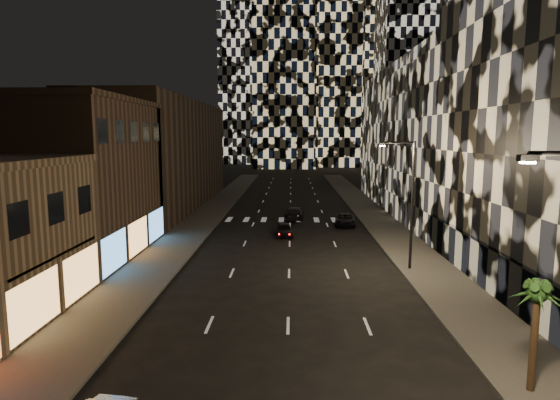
# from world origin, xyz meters

# --- Properties ---
(sidewalk_left) EXTENTS (4.00, 120.00, 0.15)m
(sidewalk_left) POSITION_xyz_m (-10.00, 50.00, 0.07)
(sidewalk_left) COLOR #47443F
(sidewalk_left) RESTS_ON ground
(sidewalk_right) EXTENTS (4.00, 120.00, 0.15)m
(sidewalk_right) POSITION_xyz_m (10.00, 50.00, 0.07)
(sidewalk_right) COLOR #47443F
(sidewalk_right) RESTS_ON ground
(curb_left) EXTENTS (0.20, 120.00, 0.15)m
(curb_left) POSITION_xyz_m (-7.90, 50.00, 0.07)
(curb_left) COLOR #4C4C47
(curb_left) RESTS_ON ground
(curb_right) EXTENTS (0.20, 120.00, 0.15)m
(curb_right) POSITION_xyz_m (7.90, 50.00, 0.07)
(curb_right) COLOR #4C4C47
(curb_right) RESTS_ON ground
(retail_brown) EXTENTS (10.00, 15.00, 12.00)m
(retail_brown) POSITION_xyz_m (-17.00, 33.50, 6.00)
(retail_brown) COLOR #493729
(retail_brown) RESTS_ON ground
(retail_filler_left) EXTENTS (10.00, 40.00, 14.00)m
(retail_filler_left) POSITION_xyz_m (-17.00, 60.00, 7.00)
(retail_filler_left) COLOR #493729
(retail_filler_left) RESTS_ON ground
(midrise_base) EXTENTS (0.60, 25.00, 3.00)m
(midrise_base) POSITION_xyz_m (12.30, 24.50, 1.50)
(midrise_base) COLOR #383838
(midrise_base) RESTS_ON ground
(midrise_filler_right) EXTENTS (16.00, 40.00, 18.00)m
(midrise_filler_right) POSITION_xyz_m (20.00, 57.00, 9.00)
(midrise_filler_right) COLOR #232326
(midrise_filler_right) RESTS_ON ground
(tower_center_low) EXTENTS (18.00, 18.00, 95.00)m
(tower_center_low) POSITION_xyz_m (-2.00, 140.00, 47.50)
(tower_center_low) COLOR black
(tower_center_low) RESTS_ON ground
(streetlight_far) EXTENTS (2.55, 0.25, 9.00)m
(streetlight_far) POSITION_xyz_m (8.35, 30.00, 5.35)
(streetlight_far) COLOR black
(streetlight_far) RESTS_ON sidewalk_right
(car_dark_midlane) EXTENTS (1.76, 3.78, 1.25)m
(car_dark_midlane) POSITION_xyz_m (-0.50, 41.22, 0.63)
(car_dark_midlane) COLOR black
(car_dark_midlane) RESTS_ON ground
(car_dark_oncoming) EXTENTS (2.25, 5.05, 1.44)m
(car_dark_oncoming) POSITION_xyz_m (0.50, 50.19, 0.72)
(car_dark_oncoming) COLOR black
(car_dark_oncoming) RESTS_ON ground
(car_dark_rightlane) EXTENTS (2.48, 4.70, 1.26)m
(car_dark_rightlane) POSITION_xyz_m (5.88, 46.63, 0.63)
(car_dark_rightlane) COLOR black
(car_dark_rightlane) RESTS_ON ground
(palm_tree) EXTENTS (2.11, 2.14, 4.20)m
(palm_tree) POSITION_xyz_m (9.05, 13.93, 3.61)
(palm_tree) COLOR #47331E
(palm_tree) RESTS_ON sidewalk_right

